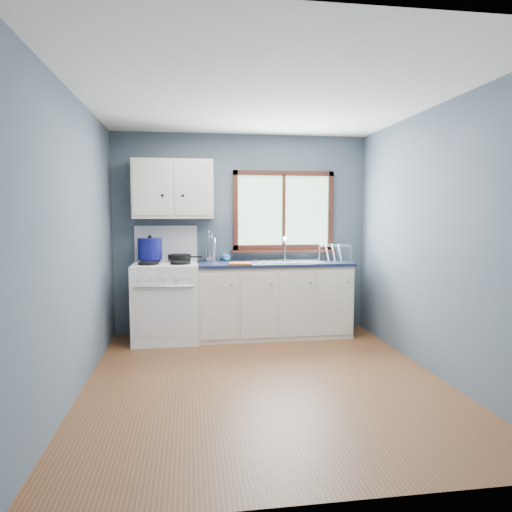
{
  "coord_description": "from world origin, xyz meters",
  "views": [
    {
      "loc": [
        -0.66,
        -3.97,
        1.51
      ],
      "look_at": [
        0.05,
        0.9,
        1.05
      ],
      "focal_mm": 32.0,
      "sensor_mm": 36.0,
      "label": 1
    }
  ],
  "objects": [
    {
      "name": "skillet",
      "position": [
        -0.78,
        1.6,
        0.99
      ],
      "size": [
        0.43,
        0.32,
        0.06
      ],
      "rotation": [
        0.0,
        0.0,
        -0.16
      ],
      "color": "black",
      "rests_on": "gas_range"
    },
    {
      "name": "stockpot",
      "position": [
        -1.13,
        1.61,
        1.09
      ],
      "size": [
        0.32,
        0.32,
        0.29
      ],
      "rotation": [
        0.0,
        0.0,
        -0.06
      ],
      "color": "navy",
      "rests_on": "gas_range"
    },
    {
      "name": "utensil_crock",
      "position": [
        -0.4,
        1.67,
        1.0
      ],
      "size": [
        0.16,
        0.16,
        0.4
      ],
      "rotation": [
        0.0,
        0.0,
        0.38
      ],
      "color": "silver",
      "rests_on": "countertop"
    },
    {
      "name": "ceiling",
      "position": [
        0.0,
        0.0,
        2.51
      ],
      "size": [
        3.2,
        3.6,
        0.02
      ],
      "primitive_type": "cube",
      "color": "white",
      "rests_on": "wall_back"
    },
    {
      "name": "thermos",
      "position": [
        -0.38,
        1.63,
        1.07
      ],
      "size": [
        0.08,
        0.08,
        0.29
      ],
      "primitive_type": "cylinder",
      "rotation": [
        0.0,
        0.0,
        0.22
      ],
      "color": "silver",
      "rests_on": "countertop"
    },
    {
      "name": "wall_left",
      "position": [
        -1.61,
        0.0,
        1.25
      ],
      "size": [
        0.02,
        3.6,
        2.5
      ],
      "primitive_type": "cube",
      "color": "#4C5963",
      "rests_on": "ground"
    },
    {
      "name": "soap_bottle",
      "position": [
        -0.2,
        1.66,
        1.03
      ],
      "size": [
        0.11,
        0.11,
        0.22
      ],
      "primitive_type": "imported",
      "rotation": [
        0.0,
        0.0,
        0.26
      ],
      "color": "#3585D9",
      "rests_on": "countertop"
    },
    {
      "name": "wall_back",
      "position": [
        0.0,
        1.81,
        1.25
      ],
      "size": [
        3.2,
        0.02,
        2.5
      ],
      "primitive_type": "cube",
      "color": "#4C5963",
      "rests_on": "ground"
    },
    {
      "name": "gas_range",
      "position": [
        -0.95,
        1.47,
        0.49
      ],
      "size": [
        0.76,
        0.69,
        1.36
      ],
      "color": "white",
      "rests_on": "floor"
    },
    {
      "name": "countertop",
      "position": [
        0.36,
        1.49,
        0.9
      ],
      "size": [
        1.89,
        0.64,
        0.04
      ],
      "primitive_type": "cube",
      "color": "black",
      "rests_on": "base_cabinets"
    },
    {
      "name": "floor",
      "position": [
        0.0,
        0.0,
        -0.01
      ],
      "size": [
        3.2,
        3.6,
        0.02
      ],
      "primitive_type": "cube",
      "color": "brown",
      "rests_on": "ground"
    },
    {
      "name": "wall_front",
      "position": [
        0.0,
        -1.81,
        1.25
      ],
      "size": [
        3.2,
        0.02,
        2.5
      ],
      "primitive_type": "cube",
      "color": "#4C5963",
      "rests_on": "ground"
    },
    {
      "name": "upper_cabinets",
      "position": [
        -0.85,
        1.63,
        1.8
      ],
      "size": [
        0.95,
        0.35,
        0.7
      ],
      "color": "beige",
      "rests_on": "wall_back"
    },
    {
      "name": "window",
      "position": [
        0.54,
        1.77,
        1.48
      ],
      "size": [
        1.36,
        0.1,
        1.03
      ],
      "color": "#9EC6A8",
      "rests_on": "wall_back"
    },
    {
      "name": "dish_rack",
      "position": [
        1.13,
        1.5,
        0.98
      ],
      "size": [
        0.47,
        0.4,
        0.21
      ],
      "rotation": [
        0.0,
        0.0,
        -0.25
      ],
      "color": "silver",
      "rests_on": "countertop"
    },
    {
      "name": "dish_towel",
      "position": [
        -0.08,
        1.28,
        0.93
      ],
      "size": [
        0.29,
        0.23,
        0.02
      ],
      "primitive_type": "cube",
      "rotation": [
        0.0,
        0.0,
        -0.14
      ],
      "color": "#C65D20",
      "rests_on": "countertop"
    },
    {
      "name": "base_cabinets",
      "position": [
        0.36,
        1.49,
        0.41
      ],
      "size": [
        1.85,
        0.6,
        0.88
      ],
      "color": "beige",
      "rests_on": "floor"
    },
    {
      "name": "wall_right",
      "position": [
        1.61,
        0.0,
        1.25
      ],
      "size": [
        0.02,
        3.6,
        2.5
      ],
      "primitive_type": "cube",
      "color": "#4C5963",
      "rests_on": "ground"
    },
    {
      "name": "sink",
      "position": [
        0.54,
        1.49,
        0.86
      ],
      "size": [
        0.84,
        0.46,
        0.44
      ],
      "color": "silver",
      "rests_on": "countertop"
    }
  ]
}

